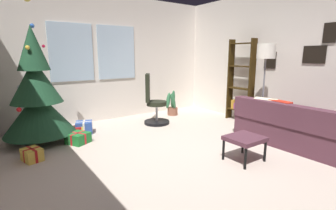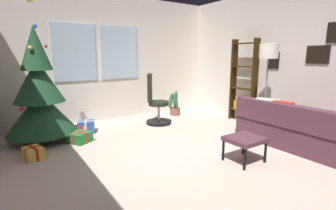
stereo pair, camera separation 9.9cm
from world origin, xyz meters
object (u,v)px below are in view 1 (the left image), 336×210
at_px(footstool, 245,140).
at_px(gift_box_red, 80,130).
at_px(holiday_tree, 37,96).
at_px(gift_box_green, 78,138).
at_px(gift_box_gold, 32,155).
at_px(floor_lamp, 266,58).
at_px(couch, 306,130).
at_px(potted_plant, 172,106).
at_px(gift_box_blue, 84,127).
at_px(office_chair, 154,105).
at_px(bookshelf, 240,86).

distance_m(footstool, gift_box_red, 3.07).
xyz_separation_m(holiday_tree, gift_box_green, (0.51, -0.44, -0.73)).
bearing_deg(footstool, gift_box_gold, 144.86).
distance_m(gift_box_green, floor_lamp, 3.76).
bearing_deg(couch, potted_plant, 101.41).
bearing_deg(gift_box_gold, gift_box_red, 42.40).
height_order(holiday_tree, gift_box_green, holiday_tree).
height_order(holiday_tree, floor_lamp, holiday_tree).
distance_m(couch, footstool, 1.40).
distance_m(holiday_tree, gift_box_green, 0.99).
bearing_deg(gift_box_blue, floor_lamp, -32.96).
bearing_deg(footstool, gift_box_blue, 119.37).
bearing_deg(holiday_tree, gift_box_blue, 5.56).
relative_size(holiday_tree, office_chair, 2.22).
bearing_deg(gift_box_green, gift_box_blue, 62.89).
bearing_deg(footstool, floor_lamp, 26.77).
distance_m(gift_box_gold, potted_plant, 3.47).
bearing_deg(potted_plant, gift_box_blue, -175.15).
distance_m(couch, potted_plant, 3.08).
height_order(office_chair, potted_plant, office_chair).
bearing_deg(gift_box_gold, office_chair, 15.10).
distance_m(gift_box_green, bookshelf, 3.65).
relative_size(couch, office_chair, 1.73).
relative_size(couch, potted_plant, 2.96).
distance_m(holiday_tree, office_chair, 2.30).
xyz_separation_m(holiday_tree, office_chair, (2.26, -0.13, -0.39)).
distance_m(gift_box_green, potted_plant, 2.64).
bearing_deg(potted_plant, floor_lamp, -72.21).
relative_size(office_chair, bookshelf, 0.60).
distance_m(gift_box_blue, potted_plant, 2.29).
distance_m(holiday_tree, gift_box_gold, 1.12).
bearing_deg(holiday_tree, potted_plant, 5.03).
height_order(gift_box_green, potted_plant, potted_plant).
xyz_separation_m(gift_box_blue, office_chair, (1.48, -0.20, 0.32)).
relative_size(bookshelf, floor_lamp, 1.08).
xyz_separation_m(couch, gift_box_green, (-3.14, 2.31, -0.18)).
xyz_separation_m(gift_box_gold, floor_lamp, (3.97, -1.03, 1.36)).
distance_m(gift_box_blue, floor_lamp, 3.76).
bearing_deg(gift_box_gold, gift_box_green, 25.78).
relative_size(footstool, gift_box_red, 1.83).
bearing_deg(floor_lamp, footstool, -153.23).
xyz_separation_m(office_chair, floor_lamp, (1.47, -1.71, 1.02)).
distance_m(gift_box_green, gift_box_blue, 0.58).
height_order(gift_box_red, bookshelf, bookshelf).
bearing_deg(gift_box_green, bookshelf, -9.59).
xyz_separation_m(holiday_tree, gift_box_red, (0.69, 0.05, -0.74)).
distance_m(gift_box_gold, floor_lamp, 4.32).
xyz_separation_m(gift_box_green, gift_box_gold, (-0.76, -0.37, -0.00)).
height_order(couch, gift_box_gold, couch).
relative_size(couch, gift_box_gold, 5.63).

